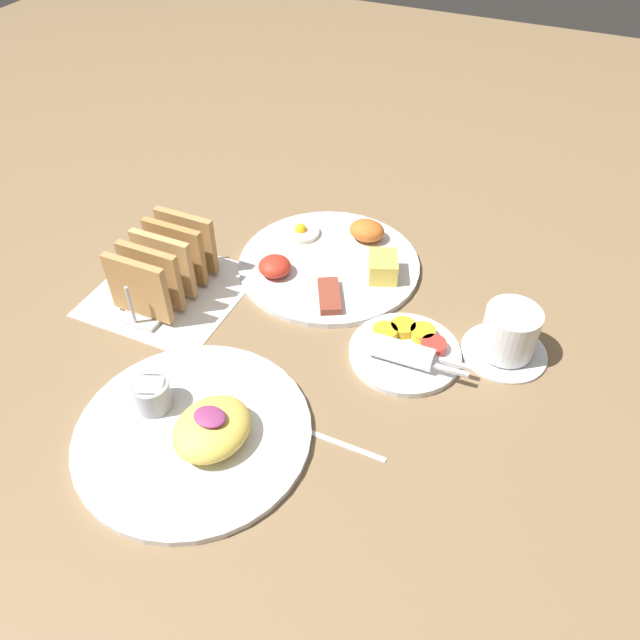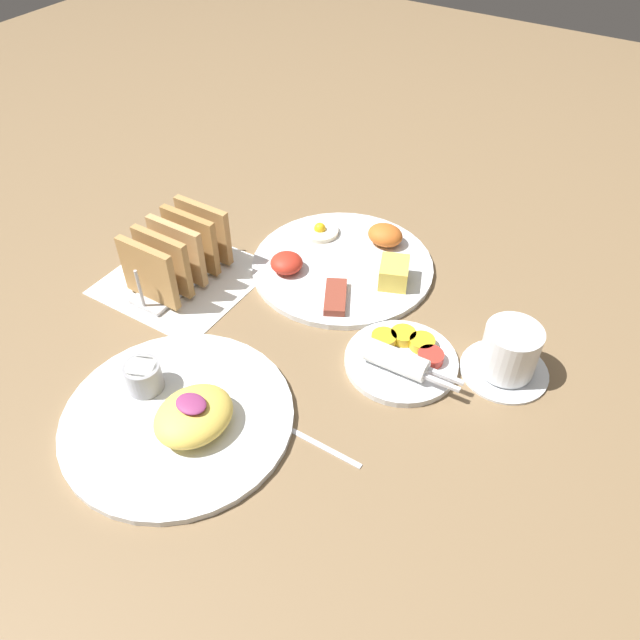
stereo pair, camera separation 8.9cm
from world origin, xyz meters
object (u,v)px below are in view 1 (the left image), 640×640
plate_breakfast (332,261)px  plate_condiments (406,350)px  plate_foreground (194,428)px  coffee_cup (509,335)px  toast_rack (164,266)px

plate_breakfast → plate_condiments: plate_breakfast is taller
plate_foreground → coffee_cup: (0.32, 0.30, 0.02)m
plate_condiments → coffee_cup: coffee_cup is taller
plate_foreground → toast_rack: (-0.19, 0.22, 0.04)m
plate_breakfast → coffee_cup: size_ratio=2.46×
plate_condiments → toast_rack: toast_rack is taller
plate_foreground → coffee_cup: coffee_cup is taller
plate_breakfast → plate_foreground: plate_foreground is taller
plate_foreground → plate_breakfast: bearing=86.8°
plate_condiments → plate_foreground: 0.31m
toast_rack → coffee_cup: toast_rack is taller
toast_rack → coffee_cup: (0.51, 0.08, -0.02)m
plate_breakfast → plate_condiments: size_ratio=1.71×
coffee_cup → plate_breakfast: bearing=164.6°
toast_rack → coffee_cup: 0.51m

